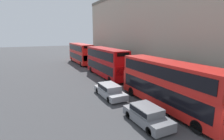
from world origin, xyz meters
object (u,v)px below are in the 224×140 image
at_px(car_dark_sedan, 147,115).
at_px(car_hatchback, 110,90).
at_px(bus_leading, 168,83).
at_px(bus_third_in_queue, 81,53).
at_px(bus_second_in_queue, 106,61).

relative_size(car_dark_sedan, car_hatchback, 0.88).
relative_size(bus_leading, bus_third_in_queue, 1.01).
bearing_deg(bus_third_in_queue, bus_second_in_queue, -90.00).
bearing_deg(car_dark_sedan, bus_leading, 23.94).
height_order(bus_second_in_queue, car_dark_sedan, bus_second_in_queue).
height_order(bus_leading, bus_second_in_queue, bus_second_in_queue).
xyz_separation_m(bus_leading, car_dark_sedan, (-3.40, -1.51, -1.67)).
height_order(bus_leading, car_dark_sedan, bus_leading).
bearing_deg(bus_second_in_queue, bus_third_in_queue, 90.00).
xyz_separation_m(car_dark_sedan, car_hatchback, (0.00, 6.60, -0.01)).
distance_m(bus_third_in_queue, car_dark_sedan, 29.66).
xyz_separation_m(bus_second_in_queue, car_dark_sedan, (-3.40, -15.12, -1.75)).
bearing_deg(car_dark_sedan, car_hatchback, 90.00).
bearing_deg(car_dark_sedan, bus_third_in_queue, 83.41).
distance_m(bus_leading, bus_second_in_queue, 13.61).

